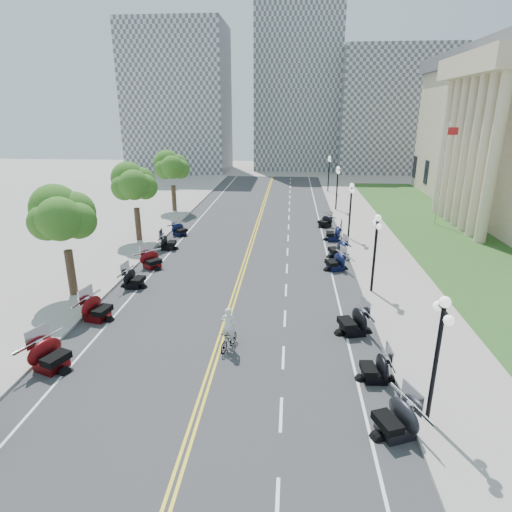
{
  "coord_description": "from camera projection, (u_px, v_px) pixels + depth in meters",
  "views": [
    {
      "loc": [
        3.36,
        -21.53,
        10.94
      ],
      "look_at": [
        1.18,
        4.82,
        2.0
      ],
      "focal_mm": 30.0,
      "sensor_mm": 36.0,
      "label": 1
    }
  ],
  "objects": [
    {
      "name": "motorcycle_n_4",
      "position": [
        376.0,
        367.0,
        18.19
      ],
      "size": [
        1.96,
        1.96,
        1.3
      ],
      "primitive_type": null,
      "rotation": [
        0.0,
        0.0,
        -1.51
      ],
      "color": "black",
      "rests_on": "road"
    },
    {
      "name": "motorcycle_s_8",
      "position": [
        168.0,
        241.0,
        35.6
      ],
      "size": [
        2.09,
        2.09,
        1.37
      ],
      "primitive_type": null,
      "rotation": [
        0.0,
        0.0,
        1.64
      ],
      "color": "black",
      "rests_on": "road"
    },
    {
      "name": "motorcycle_n_8",
      "position": [
        338.0,
        248.0,
        33.71
      ],
      "size": [
        2.59,
        2.59,
        1.45
      ],
      "primitive_type": null,
      "rotation": [
        0.0,
        0.0,
        -1.27
      ],
      "color": "black",
      "rests_on": "road"
    },
    {
      "name": "street_lamp_2",
      "position": [
        375.0,
        254.0,
        26.37
      ],
      "size": [
        0.5,
        1.2,
        4.9
      ],
      "primitive_type": null,
      "color": "black",
      "rests_on": "sidewalk_north"
    },
    {
      "name": "motorcycle_s_9",
      "position": [
        180.0,
        229.0,
        39.63
      ],
      "size": [
        2.52,
        2.52,
        1.27
      ],
      "primitive_type": null,
      "rotation": [
        0.0,
        0.0,
        0.99
      ],
      "color": "black",
      "rests_on": "road"
    },
    {
      "name": "street_lamp_1",
      "position": [
        436.0,
        362.0,
        15.04
      ],
      "size": [
        0.5,
        1.2,
        4.9
      ],
      "primitive_type": null,
      "color": "black",
      "rests_on": "sidewalk_north"
    },
    {
      "name": "lane_dash_17",
      "position": [
        290.0,
        187.0,
        65.38
      ],
      "size": [
        0.12,
        2.0,
        0.0
      ],
      "primitive_type": "cube",
      "color": "white",
      "rests_on": "road"
    },
    {
      "name": "motorcycle_n_9",
      "position": [
        334.0,
        232.0,
        38.04
      ],
      "size": [
        2.24,
        2.24,
        1.5
      ],
      "primitive_type": null,
      "rotation": [
        0.0,
        0.0,
        -1.62
      ],
      "color": "black",
      "rests_on": "road"
    },
    {
      "name": "lane_dash_10",
      "position": [
        288.0,
        238.0,
        38.95
      ],
      "size": [
        0.12,
        2.0,
        0.0
      ],
      "primitive_type": "cube",
      "color": "white",
      "rests_on": "road"
    },
    {
      "name": "sidewalk_north",
      "position": [
        383.0,
        261.0,
        32.69
      ],
      "size": [
        5.0,
        90.0,
        0.15
      ],
      "primitive_type": "cube",
      "color": "#9E9991",
      "rests_on": "ground"
    },
    {
      "name": "tree_4",
      "position": [
        172.0,
        170.0,
        47.9
      ],
      "size": [
        4.8,
        4.8,
        9.2
      ],
      "primitive_type": null,
      "color": "#235619",
      "rests_on": "sidewalk_south"
    },
    {
      "name": "lane_dash_9",
      "position": [
        288.0,
        252.0,
        35.17
      ],
      "size": [
        0.12,
        2.0,
        0.0
      ],
      "primitive_type": "cube",
      "color": "white",
      "rests_on": "road"
    },
    {
      "name": "distant_block_c",
      "position": [
        393.0,
        111.0,
        80.22
      ],
      "size": [
        20.0,
        14.0,
        22.0
      ],
      "primitive_type": "cube",
      "color": "gray",
      "rests_on": "ground"
    },
    {
      "name": "motorcycle_n_3",
      "position": [
        396.0,
        417.0,
        15.07
      ],
      "size": [
        2.72,
        2.72,
        1.46
      ],
      "primitive_type": null,
      "rotation": [
        0.0,
        0.0,
        -1.18
      ],
      "color": "black",
      "rests_on": "road"
    },
    {
      "name": "ground",
      "position": [
        228.0,
        316.0,
        24.09
      ],
      "size": [
        160.0,
        160.0,
        0.0
      ],
      "primitive_type": "plane",
      "color": "gray"
    },
    {
      "name": "motorcycle_s_5",
      "position": [
        97.0,
        307.0,
        23.51
      ],
      "size": [
        2.49,
        2.49,
        1.49
      ],
      "primitive_type": null,
      "rotation": [
        0.0,
        0.0,
        1.38
      ],
      "color": "#590A0C",
      "rests_on": "road"
    },
    {
      "name": "bicycle",
      "position": [
        229.0,
        339.0,
        20.63
      ],
      "size": [
        0.99,
        1.76,
        1.02
      ],
      "primitive_type": "imported",
      "rotation": [
        0.0,
        0.0,
        -0.32
      ],
      "color": "#A51414",
      "rests_on": "road"
    },
    {
      "name": "lawn",
      "position": [
        442.0,
        235.0,
        39.71
      ],
      "size": [
        9.0,
        60.0,
        0.1
      ],
      "primitive_type": "cube",
      "color": "#356023",
      "rests_on": "ground"
    },
    {
      "name": "lane_dash_13",
      "position": [
        289.0,
        210.0,
        50.27
      ],
      "size": [
        0.12,
        2.0,
        0.0
      ],
      "primitive_type": "cube",
      "color": "white",
      "rests_on": "road"
    },
    {
      "name": "lane_dash_6",
      "position": [
        285.0,
        318.0,
        23.84
      ],
      "size": [
        0.12,
        2.0,
        0.0
      ],
      "primitive_type": "cube",
      "color": "white",
      "rests_on": "road"
    },
    {
      "name": "distant_block_b",
      "position": [
        297.0,
        90.0,
        83.17
      ],
      "size": [
        16.0,
        12.0,
        30.0
      ],
      "primitive_type": "cube",
      "color": "gray",
      "rests_on": "ground"
    },
    {
      "name": "lane_dash_4",
      "position": [
        281.0,
        414.0,
        16.29
      ],
      "size": [
        0.12,
        2.0,
        0.0
      ],
      "primitive_type": "cube",
      "color": "white",
      "rests_on": "road"
    },
    {
      "name": "street_lamp_5",
      "position": [
        329.0,
        174.0,
        60.35
      ],
      "size": [
        0.5,
        1.2,
        4.9
      ],
      "primitive_type": null,
      "color": "black",
      "rests_on": "sidewalk_north"
    },
    {
      "name": "tree_3",
      "position": [
        135.0,
        188.0,
        36.57
      ],
      "size": [
        4.8,
        4.8,
        9.2
      ],
      "primitive_type": null,
      "color": "#235619",
      "rests_on": "sidewalk_south"
    },
    {
      "name": "street_lamp_4",
      "position": [
        337.0,
        188.0,
        49.02
      ],
      "size": [
        0.5,
        1.2,
        4.9
      ],
      "primitive_type": null,
      "color": "black",
      "rests_on": "sidewalk_north"
    },
    {
      "name": "lane_dash_7",
      "position": [
        286.0,
        290.0,
        27.62
      ],
      "size": [
        0.12,
        2.0,
        0.0
      ],
      "primitive_type": "cube",
      "color": "white",
      "rests_on": "road"
    },
    {
      "name": "motorcycle_n_5",
      "position": [
        353.0,
        320.0,
        22.03
      ],
      "size": [
        2.63,
        2.63,
        1.51
      ],
      "primitive_type": null,
      "rotation": [
        0.0,
        0.0,
        -1.32
      ],
      "color": "black",
      "rests_on": "road"
    },
    {
      "name": "motorcycle_s_6",
      "position": [
        134.0,
        278.0,
        27.87
      ],
      "size": [
        2.13,
        2.13,
        1.35
      ],
      "primitive_type": null,
      "rotation": [
        0.0,
        0.0,
        1.46
      ],
      "color": "black",
      "rests_on": "road"
    },
    {
      "name": "lane_dash_16",
      "position": [
        290.0,
        192.0,
        61.6
      ],
      "size": [
        0.12,
        2.0,
        0.0
      ],
      "primitive_type": "cube",
      "color": "white",
      "rests_on": "road"
    },
    {
      "name": "lane_dash_11",
      "position": [
        289.0,
        227.0,
        42.72
      ],
      "size": [
        0.12,
        2.0,
        0.0
      ],
      "primitive_type": "cube",
      "color": "white",
      "rests_on": "road"
    },
    {
      "name": "lane_dash_15",
      "position": [
        290.0,
        197.0,
        57.83
      ],
      "size": [
        0.12,
        2.0,
        0.0
      ],
      "primitive_type": "cube",
      "color": "white",
      "rests_on": "road"
    },
    {
      "name": "lane_dash_8",
      "position": [
        287.0,
        269.0,
        31.39
      ],
      "size": [
        0.12,
        2.0,
        0.0
      ],
      "primitive_type": "cube",
      "color": "white",
      "rests_on": "road"
    },
    {
      "name": "road",
      "position": [
        246.0,
        259.0,
        33.53
      ],
      "size": [
        16.0,
        90.0,
        0.01
      ],
      "primitive_type": "cube",
      "color": "#333335",
      "rests_on": "ground"
    },
    {
      "name": "cyclist_rider",
      "position": [
        228.0,
        313.0,
        20.17
      ],
      "size": [
        0.67,
        0.44,
        1.85
      ],
      "primitive_type": "imported",
      "rotation": [
        0.0,
        0.0,
        3.14
      ],
      "color": "silver",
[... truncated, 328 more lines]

